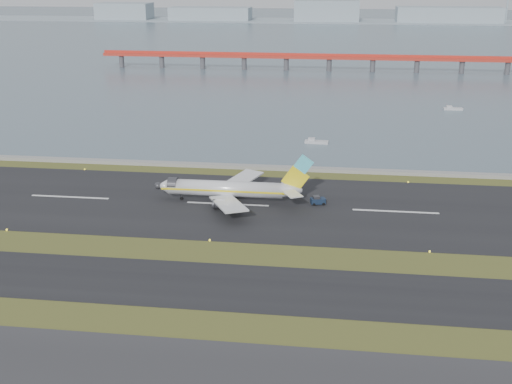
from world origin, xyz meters
TOP-DOWN VIEW (x-y plane):
  - ground at (0.00, 0.00)m, footprint 1000.00×1000.00m
  - taxiway_strip at (0.00, -12.00)m, footprint 1000.00×18.00m
  - runway_strip at (0.00, 30.00)m, footprint 1000.00×45.00m
  - seawall at (0.00, 60.00)m, footprint 1000.00×2.50m
  - bay_water at (0.00, 460.00)m, footprint 1400.00×800.00m
  - red_pier at (20.00, 250.00)m, footprint 260.00×5.00m
  - far_shoreline at (13.62, 620.00)m, footprint 1400.00×80.00m
  - airliner at (0.67, 31.54)m, footprint 38.52×32.89m
  - pushback_tug at (21.61, 32.61)m, footprint 3.87×2.82m
  - workboat_near at (18.88, 90.58)m, footprint 7.72×2.79m
  - workboat_far at (71.75, 150.69)m, footprint 7.59×2.70m

SIDE VIEW (x-z plane):
  - ground at x=0.00m, z-range 0.00..0.00m
  - bay_water at x=0.00m, z-range -0.65..0.65m
  - taxiway_strip at x=0.00m, z-range 0.00..0.10m
  - runway_strip at x=0.00m, z-range 0.00..0.10m
  - seawall at x=0.00m, z-range 0.00..1.00m
  - workboat_far at x=71.75m, z-range -0.33..1.49m
  - workboat_near at x=18.88m, z-range -0.34..1.51m
  - pushback_tug at x=21.61m, z-range -0.03..2.20m
  - airliner at x=0.67m, z-range -2.94..9.86m
  - far_shoreline at x=13.62m, z-range -24.18..36.32m
  - red_pier at x=20.00m, z-range 2.18..12.38m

